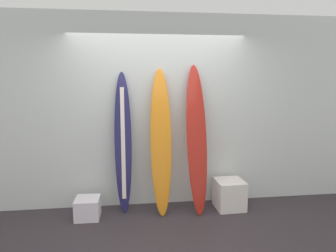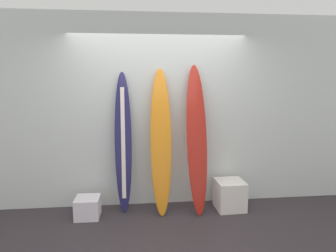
# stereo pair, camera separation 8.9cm
# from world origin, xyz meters

# --- Properties ---
(ground) EXTENTS (8.00, 8.00, 0.04)m
(ground) POSITION_xyz_m (0.00, 0.00, -0.02)
(ground) COLOR #312A2E
(wall_back) EXTENTS (7.20, 0.20, 2.80)m
(wall_back) POSITION_xyz_m (0.00, 1.30, 1.40)
(wall_back) COLOR silver
(wall_back) RESTS_ON ground
(surfboard_navy) EXTENTS (0.24, 0.31, 1.98)m
(surfboard_navy) POSITION_xyz_m (-0.51, 1.03, 0.97)
(surfboard_navy) COLOR #221F51
(surfboard_navy) RESTS_ON ground
(surfboard_sunset) EXTENTS (0.30, 0.46, 2.04)m
(surfboard_sunset) POSITION_xyz_m (0.01, 0.93, 1.01)
(surfboard_sunset) COLOR orange
(surfboard_sunset) RESTS_ON ground
(surfboard_crimson) EXTENTS (0.31, 0.53, 2.09)m
(surfboard_crimson) POSITION_xyz_m (0.52, 0.91, 1.03)
(surfboard_crimson) COLOR #AF2218
(surfboard_crimson) RESTS_ON ground
(display_block_left) EXTENTS (0.41, 0.41, 0.42)m
(display_block_left) POSITION_xyz_m (1.01, 0.89, 0.21)
(display_block_left) COLOR white
(display_block_left) RESTS_ON ground
(display_block_center) EXTENTS (0.33, 0.33, 0.28)m
(display_block_center) POSITION_xyz_m (-1.01, 0.83, 0.14)
(display_block_center) COLOR white
(display_block_center) RESTS_ON ground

